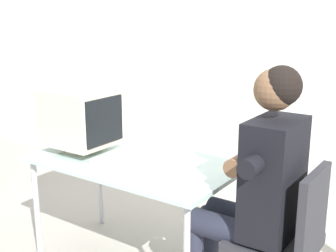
{
  "coord_description": "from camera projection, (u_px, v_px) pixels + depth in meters",
  "views": [
    {
      "loc": [
        1.61,
        -1.96,
        1.56
      ],
      "look_at": [
        0.25,
        0.0,
        0.96
      ],
      "focal_mm": 46.89,
      "sensor_mm": 36.0,
      "label": 1
    }
  ],
  "objects": [
    {
      "name": "wall_back",
      "position": [
        275.0,
        23.0,
        3.42
      ],
      "size": [
        8.0,
        0.1,
        3.0
      ],
      "primitive_type": "cube",
      "color": "silver",
      "rests_on": "ground_plane"
    },
    {
      "name": "desk",
      "position": [
        134.0,
        169.0,
        2.68
      ],
      "size": [
        1.27,
        0.71,
        0.71
      ],
      "color": "#B7B7BC",
      "rests_on": "ground_plane"
    },
    {
      "name": "crt_monitor",
      "position": [
        81.0,
        117.0,
        2.79
      ],
      "size": [
        0.42,
        0.37,
        0.4
      ],
      "color": "beige",
      "rests_on": "desk"
    },
    {
      "name": "keyboard",
      "position": [
        123.0,
        154.0,
        2.72
      ],
      "size": [
        0.18,
        0.43,
        0.03
      ],
      "color": "beige",
      "rests_on": "desk"
    },
    {
      "name": "office_chair",
      "position": [
        286.0,
        237.0,
        2.18
      ],
      "size": [
        0.41,
        0.41,
        0.86
      ],
      "color": "#4C4C51",
      "rests_on": "ground_plane"
    },
    {
      "name": "person_seated",
      "position": [
        255.0,
        185.0,
        2.22
      ],
      "size": [
        0.69,
        0.57,
        1.34
      ],
      "color": "black",
      "rests_on": "ground_plane"
    }
  ]
}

